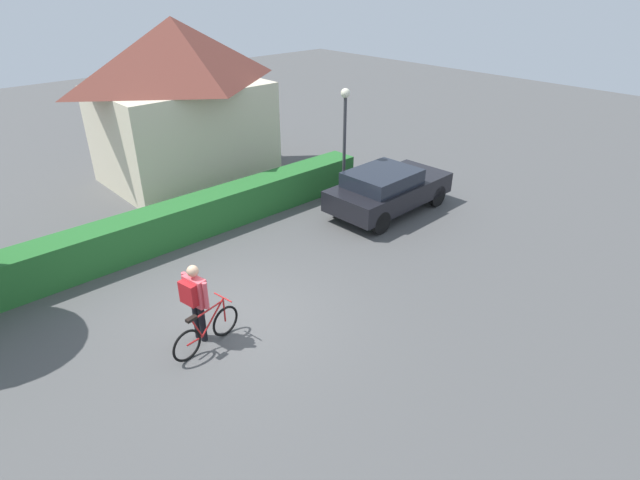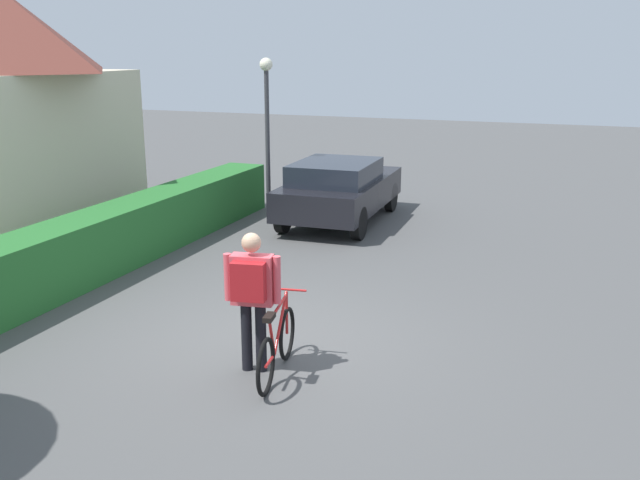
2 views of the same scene
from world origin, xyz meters
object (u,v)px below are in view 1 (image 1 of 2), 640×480
at_px(bicycle, 207,331).
at_px(street_lamp, 345,128).
at_px(person_rider, 195,296).
at_px(parked_car_near, 388,189).

relative_size(bicycle, street_lamp, 0.46).
bearing_deg(bicycle, person_rider, 90.34).
bearing_deg(street_lamp, bicycle, -154.52).
height_order(bicycle, person_rider, person_rider).
distance_m(parked_car_near, street_lamp, 2.26).
distance_m(bicycle, person_rider, 0.73).
distance_m(parked_car_near, bicycle, 7.68).
bearing_deg(street_lamp, parked_car_near, -77.87).
xyz_separation_m(bicycle, street_lamp, (7.12, 3.39, 1.98)).
height_order(parked_car_near, bicycle, parked_car_near).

